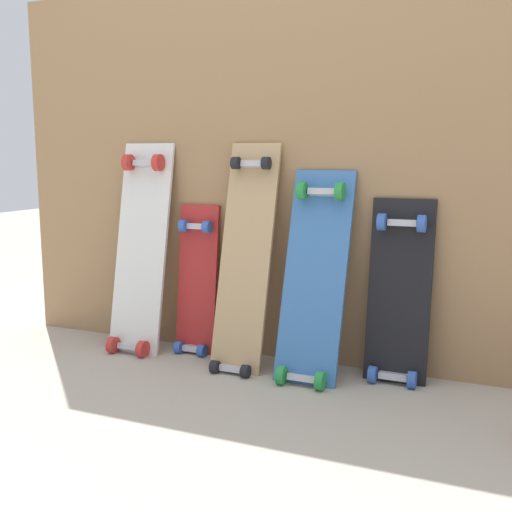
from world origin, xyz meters
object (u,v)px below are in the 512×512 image
at_px(skateboard_natural, 244,266).
at_px(skateboard_black, 399,300).
at_px(skateboard_red, 197,287).
at_px(skateboard_blue, 314,284).
at_px(skateboard_white, 140,255).

height_order(skateboard_natural, skateboard_black, skateboard_natural).
distance_m(skateboard_red, skateboard_natural, 0.30).
height_order(skateboard_red, skateboard_black, skateboard_black).
distance_m(skateboard_red, skateboard_blue, 0.56).
bearing_deg(skateboard_blue, skateboard_natural, 177.92).
xyz_separation_m(skateboard_white, skateboard_red, (0.24, 0.06, -0.13)).
xyz_separation_m(skateboard_blue, skateboard_black, (0.30, 0.08, -0.05)).
bearing_deg(skateboard_red, skateboard_blue, -9.45).
xyz_separation_m(skateboard_red, skateboard_natural, (0.26, -0.08, 0.12)).
relative_size(skateboard_white, skateboard_black, 1.28).
xyz_separation_m(skateboard_natural, skateboard_black, (0.59, 0.07, -0.10)).
height_order(skateboard_blue, skateboard_black, skateboard_blue).
relative_size(skateboard_natural, skateboard_black, 1.29).
distance_m(skateboard_natural, skateboard_blue, 0.29).
distance_m(skateboard_red, skateboard_black, 0.85).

